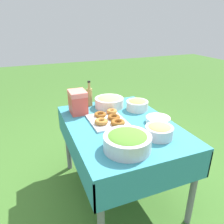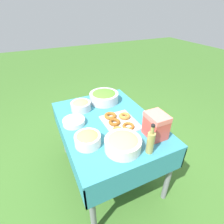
% 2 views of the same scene
% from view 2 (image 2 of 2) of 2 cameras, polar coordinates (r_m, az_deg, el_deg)
% --- Properties ---
extents(ground_plane, '(14.00, 14.00, 0.00)m').
position_cam_2_polar(ground_plane, '(2.19, -1.12, -18.68)').
color(ground_plane, '#3D6B28').
extents(picnic_table, '(1.19, 0.87, 0.73)m').
position_cam_2_polar(picnic_table, '(1.75, -1.33, -5.70)').
color(picnic_table, teal).
rests_on(picnic_table, ground_plane).
extents(salad_bowl, '(0.33, 0.33, 0.13)m').
position_cam_2_polar(salad_bowl, '(2.00, -2.63, 5.11)').
color(salad_bowl, silver).
rests_on(salad_bowl, picnic_table).
extents(pasta_bowl, '(0.29, 0.29, 0.12)m').
position_cam_2_polar(pasta_bowl, '(1.36, 3.59, -10.09)').
color(pasta_bowl, silver).
rests_on(pasta_bowl, picnic_table).
extents(donut_platter, '(0.38, 0.31, 0.05)m').
position_cam_2_polar(donut_platter, '(1.65, 2.38, -3.16)').
color(donut_platter, silver).
rests_on(donut_platter, picnic_table).
extents(plate_stack, '(0.21, 0.21, 0.05)m').
position_cam_2_polar(plate_stack, '(1.68, -12.33, -3.10)').
color(plate_stack, white).
rests_on(plate_stack, picnic_table).
extents(olive_oil_bottle, '(0.06, 0.06, 0.26)m').
position_cam_2_polar(olive_oil_bottle, '(1.34, 12.49, -9.49)').
color(olive_oil_bottle, '#998E4C').
rests_on(olive_oil_bottle, picnic_table).
extents(bread_bowl, '(0.21, 0.21, 0.11)m').
position_cam_2_polar(bread_bowl, '(1.87, -10.16, 2.22)').
color(bread_bowl, silver).
rests_on(bread_bowl, picnic_table).
extents(fruit_bowl, '(0.21, 0.21, 0.11)m').
position_cam_2_polar(fruit_bowl, '(1.42, -7.96, -8.67)').
color(fruit_bowl, silver).
rests_on(fruit_bowl, picnic_table).
extents(cooler_box, '(0.19, 0.15, 0.22)m').
position_cam_2_polar(cooler_box, '(1.50, 14.16, -4.24)').
color(cooler_box, '#E04C42').
rests_on(cooler_box, picnic_table).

